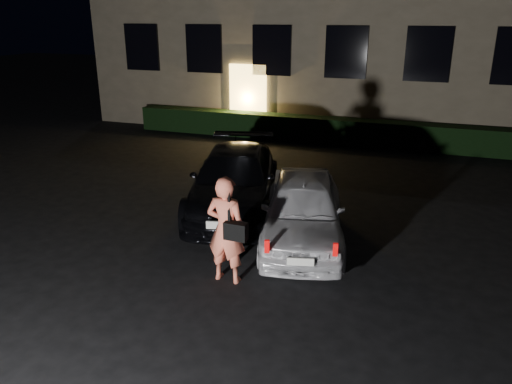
% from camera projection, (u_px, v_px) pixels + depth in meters
% --- Properties ---
extents(ground, '(80.00, 80.00, 0.00)m').
position_uv_depth(ground, '(219.00, 297.00, 7.92)').
color(ground, black).
rests_on(ground, ground).
extents(hedge, '(15.00, 0.70, 0.85)m').
position_uv_depth(hedge, '(339.00, 131.00, 17.10)').
color(hedge, black).
rests_on(hedge, ground).
extents(sedan, '(2.97, 4.90, 1.33)m').
position_uv_depth(sedan, '(235.00, 180.00, 11.33)').
color(sedan, black).
rests_on(sedan, ground).
extents(hatch, '(2.37, 4.08, 1.31)m').
position_uv_depth(hatch, '(303.00, 209.00, 9.68)').
color(hatch, silver).
rests_on(hatch, ground).
extents(man, '(0.75, 0.46, 1.83)m').
position_uv_depth(man, '(226.00, 230.00, 8.11)').
color(man, '#F27356').
rests_on(man, ground).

